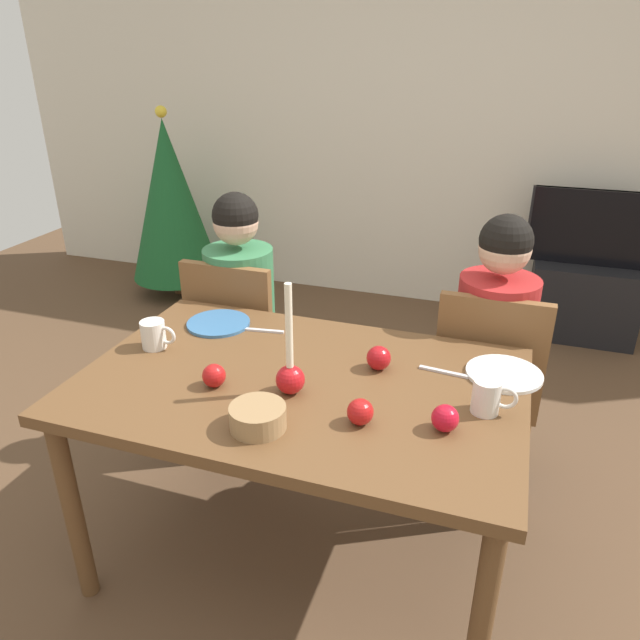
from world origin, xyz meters
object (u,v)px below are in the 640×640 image
object	(u,v)px
chair_right	(487,380)
tv_stand	(582,300)
plate_right	(504,374)
bowl_walnuts	(258,417)
apple_by_right_mug	(360,412)
person_right_child	(489,363)
apple_far_edge	(379,358)
tv	(597,228)
mug_left	(154,335)
plate_left	(219,323)
christmas_tree	(170,201)
apple_by_left_plate	(214,376)
dining_table	(300,401)
candle_centerpiece	(290,372)
mug_right	(488,396)
person_left_child	(242,326)
apple_near_candle	(445,418)
chair_left	(240,340)

from	to	relation	value
chair_right	tv_stand	size ratio (longest dim) A/B	1.41
plate_right	bowl_walnuts	bearing A→B (deg)	-140.86
apple_by_right_mug	plate_right	bearing A→B (deg)	47.62
person_right_child	plate_right	xyz separation A→B (m)	(0.05, -0.41, 0.19)
chair_right	apple_far_edge	bearing A→B (deg)	-126.37
chair_right	tv	xyz separation A→B (m)	(0.49, 1.69, 0.20)
mug_left	plate_left	bearing A→B (deg)	62.60
christmas_tree	apple_far_edge	bearing A→B (deg)	-44.48
tv_stand	mug_left	size ratio (longest dim) A/B	4.90
apple_by_right_mug	mug_left	bearing A→B (deg)	165.01
tv_stand	christmas_tree	xyz separation A→B (m)	(-2.82, -0.20, 0.46)
apple_by_left_plate	dining_table	bearing A→B (deg)	27.24
mug_left	apple_by_left_plate	bearing A→B (deg)	-27.40
chair_right	apple_by_right_mug	size ratio (longest dim) A/B	11.86
candle_centerpiece	plate_left	bearing A→B (deg)	140.20
mug_right	apple_by_right_mug	bearing A→B (deg)	-152.09
person_left_child	apple_near_candle	distance (m)	1.27
chair_right	apple_far_edge	xyz separation A→B (m)	(-0.34, -0.46, 0.28)
person_right_child	tv_stand	distance (m)	1.76
chair_right	christmas_tree	xyz separation A→B (m)	(-2.33, 1.49, 0.19)
plate_left	apple_near_candle	xyz separation A→B (m)	(0.91, -0.41, 0.03)
chair_left	plate_right	world-z (taller)	chair_left
plate_left	mug_left	distance (m)	0.27
chair_left	apple_near_candle	distance (m)	1.27
tv_stand	apple_by_left_plate	distance (m)	2.80
mug_right	person_left_child	bearing A→B (deg)	149.82
mug_left	mug_right	bearing A→B (deg)	-1.99
plate_right	christmas_tree	bearing A→B (deg)	141.96
person_left_child	apple_by_left_plate	world-z (taller)	person_left_child
person_left_child	mug_right	xyz separation A→B (m)	(1.09, -0.64, 0.23)
tv	mug_left	size ratio (longest dim) A/B	6.04
apple_by_left_plate	tv_stand	bearing A→B (deg)	61.94
chair_right	person_left_child	size ratio (longest dim) A/B	0.77
chair_left	mug_right	distance (m)	1.28
chair_right	person_right_child	xyz separation A→B (m)	(-0.00, 0.03, 0.06)
tv_stand	apple_near_candle	xyz separation A→B (m)	(-0.58, -2.43, 0.55)
plate_left	apple_by_right_mug	xyz separation A→B (m)	(0.68, -0.45, 0.03)
chair_left	apple_near_candle	bearing A→B (deg)	-36.52
person_left_child	bowl_walnuts	xyz separation A→B (m)	(0.50, -0.92, 0.21)
person_left_child	tv	xyz separation A→B (m)	(1.57, 1.66, 0.14)
chair_left	apple_near_candle	xyz separation A→B (m)	(0.99, -0.73, 0.28)
bowl_walnuts	mug_right	bearing A→B (deg)	25.63
chair_left	chair_right	xyz separation A→B (m)	(1.08, 0.00, 0.00)
bowl_walnuts	apple_by_left_plate	bearing A→B (deg)	144.07
dining_table	mug_right	size ratio (longest dim) A/B	10.92
mug_left	bowl_walnuts	xyz separation A→B (m)	(0.54, -0.32, -0.02)
chair_left	christmas_tree	distance (m)	1.96
mug_right	apple_by_left_plate	size ratio (longest dim) A/B	1.74
christmas_tree	mug_right	distance (m)	3.15
person_right_child	tv	world-z (taller)	person_right_child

